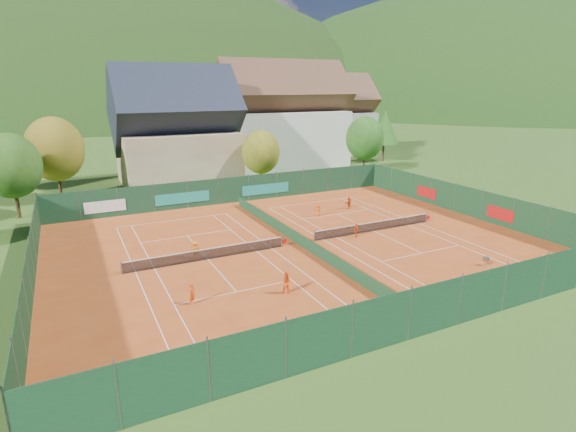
% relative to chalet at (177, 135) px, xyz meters
% --- Properties ---
extents(ground, '(600.00, 600.00, 0.00)m').
position_rel_chalet_xyz_m(ground, '(3.00, -30.00, -6.64)').
color(ground, '#2D5019').
rests_on(ground, ground).
extents(clay_pad, '(40.00, 32.00, 0.01)m').
position_rel_chalet_xyz_m(clay_pad, '(3.00, -30.00, -6.62)').
color(clay_pad, '#AB4319').
rests_on(clay_pad, ground).
extents(court_markings_left, '(11.03, 23.83, 0.00)m').
position_rel_chalet_xyz_m(court_markings_left, '(-5.00, -30.00, -6.61)').
color(court_markings_left, white).
rests_on(court_markings_left, ground).
extents(court_markings_right, '(11.03, 23.83, 0.00)m').
position_rel_chalet_xyz_m(court_markings_right, '(11.00, -30.00, -6.61)').
color(court_markings_right, white).
rests_on(court_markings_right, ground).
extents(tennis_net_left, '(13.30, 0.10, 1.02)m').
position_rel_chalet_xyz_m(tennis_net_left, '(-4.85, -30.00, -6.12)').
color(tennis_net_left, '#59595B').
rests_on(tennis_net_left, ground).
extents(tennis_net_right, '(13.30, 0.10, 1.02)m').
position_rel_chalet_xyz_m(tennis_net_right, '(11.15, -30.00, -6.12)').
color(tennis_net_right, '#59595B').
rests_on(tennis_net_right, ground).
extents(court_divider, '(0.03, 28.80, 1.00)m').
position_rel_chalet_xyz_m(court_divider, '(3.00, -30.00, -6.12)').
color(court_divider, '#163D21').
rests_on(court_divider, ground).
extents(fence_north, '(40.00, 0.10, 3.00)m').
position_rel_chalet_xyz_m(fence_north, '(2.54, -14.01, -5.16)').
color(fence_north, '#143721').
rests_on(fence_north, ground).
extents(fence_south, '(40.00, 0.04, 3.00)m').
position_rel_chalet_xyz_m(fence_south, '(3.00, -46.00, -5.12)').
color(fence_south, '#143821').
rests_on(fence_south, ground).
extents(fence_west, '(0.04, 32.00, 3.00)m').
position_rel_chalet_xyz_m(fence_west, '(-17.00, -30.00, -5.12)').
color(fence_west, '#123219').
rests_on(fence_west, ground).
extents(fence_east, '(0.09, 32.00, 3.00)m').
position_rel_chalet_xyz_m(fence_east, '(23.00, -29.95, -5.14)').
color(fence_east, '#153A1F').
rests_on(fence_east, ground).
extents(chalet, '(16.20, 12.00, 16.00)m').
position_rel_chalet_xyz_m(chalet, '(0.00, 0.00, 0.00)').
color(chalet, '#CAB28E').
rests_on(chalet, ground).
extents(hotel_block_a, '(21.60, 11.00, 17.25)m').
position_rel_chalet_xyz_m(hotel_block_a, '(19.00, 6.00, 0.76)').
color(hotel_block_a, silver).
rests_on(hotel_block_a, ground).
extents(hotel_block_b, '(17.28, 10.00, 15.50)m').
position_rel_chalet_xyz_m(hotel_block_b, '(33.00, 14.00, -0.01)').
color(hotel_block_b, silver).
rests_on(hotel_block_b, ground).
extents(tree_west_front, '(5.72, 5.72, 8.69)m').
position_rel_chalet_xyz_m(tree_west_front, '(-19.00, -10.00, -1.23)').
color(tree_west_front, '#422E17').
rests_on(tree_west_front, ground).
extents(tree_west_mid, '(6.44, 6.44, 9.78)m').
position_rel_chalet_xyz_m(tree_west_mid, '(-15.00, -4.00, -0.56)').
color(tree_west_mid, '#462F19').
rests_on(tree_west_mid, ground).
extents(tree_west_back, '(5.60, 5.60, 10.00)m').
position_rel_chalet_xyz_m(tree_west_back, '(-21.00, 4.00, 0.11)').
color(tree_west_back, '#432817').
rests_on(tree_west_back, ground).
extents(tree_center, '(5.01, 5.01, 7.60)m').
position_rel_chalet_xyz_m(tree_center, '(9.00, -8.00, -1.91)').
color(tree_center, '#402C16').
rests_on(tree_center, ground).
extents(tree_east_front, '(5.72, 5.72, 8.69)m').
position_rel_chalet_xyz_m(tree_east_front, '(27.00, -6.00, -1.23)').
color(tree_east_front, '#432C17').
rests_on(tree_east_front, ground).
extents(tree_east_mid, '(5.04, 5.04, 9.00)m').
position_rel_chalet_xyz_m(tree_east_mid, '(37.00, 2.00, -0.56)').
color(tree_east_mid, '#492F1A').
rests_on(tree_east_mid, ground).
extents(tree_east_back, '(7.15, 7.15, 10.86)m').
position_rel_chalet_xyz_m(tree_east_back, '(29.00, 10.00, 0.12)').
color(tree_east_back, '#463019').
rests_on(tree_east_back, ground).
extents(mountain_backdrop, '(820.00, 530.00, 242.00)m').
position_rel_chalet_xyz_m(mountain_backdrop, '(31.54, 203.48, -46.26)').
color(mountain_backdrop, black).
rests_on(mountain_backdrop, ground).
extents(ball_hopper, '(0.34, 0.34, 0.80)m').
position_rel_chalet_xyz_m(ball_hopper, '(13.41, -40.61, -6.07)').
color(ball_hopper, slate).
rests_on(ball_hopper, ground).
extents(loose_ball_0, '(0.07, 0.07, 0.07)m').
position_rel_chalet_xyz_m(loose_ball_0, '(-3.64, -36.67, -6.59)').
color(loose_ball_0, '#CCD833').
rests_on(loose_ball_0, ground).
extents(loose_ball_1, '(0.07, 0.07, 0.07)m').
position_rel_chalet_xyz_m(loose_ball_1, '(9.72, -41.46, -6.59)').
color(loose_ball_1, '#CCD833').
rests_on(loose_ball_1, ground).
extents(loose_ball_2, '(0.07, 0.07, 0.07)m').
position_rel_chalet_xyz_m(loose_ball_2, '(3.22, -26.06, -6.59)').
color(loose_ball_2, '#CCD833').
rests_on(loose_ball_2, ground).
extents(player_left_near, '(0.62, 0.60, 1.44)m').
position_rel_chalet_xyz_m(player_left_near, '(-8.06, -36.83, -5.91)').
color(player_left_near, '#E25314').
rests_on(player_left_near, ground).
extents(player_left_mid, '(0.90, 0.80, 1.56)m').
position_rel_chalet_xyz_m(player_left_mid, '(-2.15, -38.19, -5.85)').
color(player_left_mid, '#F55A15').
rests_on(player_left_mid, ground).
extents(player_left_far, '(1.03, 0.67, 1.50)m').
position_rel_chalet_xyz_m(player_left_far, '(-5.81, -29.43, -5.87)').
color(player_left_far, orange).
rests_on(player_left_far, ground).
extents(player_right_near, '(0.82, 0.70, 1.32)m').
position_rel_chalet_xyz_m(player_right_near, '(8.49, -30.69, -5.96)').
color(player_right_near, '#E25314').
rests_on(player_right_near, ground).
extents(player_right_far_a, '(0.62, 0.42, 1.23)m').
position_rel_chalet_xyz_m(player_right_far_a, '(8.83, -23.34, -6.01)').
color(player_right_far_a, '#E15814').
rests_on(player_right_far_a, ground).
extents(player_right_far_b, '(1.26, 0.87, 1.31)m').
position_rel_chalet_xyz_m(player_right_far_b, '(13.41, -22.23, -5.97)').
color(player_right_far_b, '#E64F14').
rests_on(player_right_far_b, ground).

